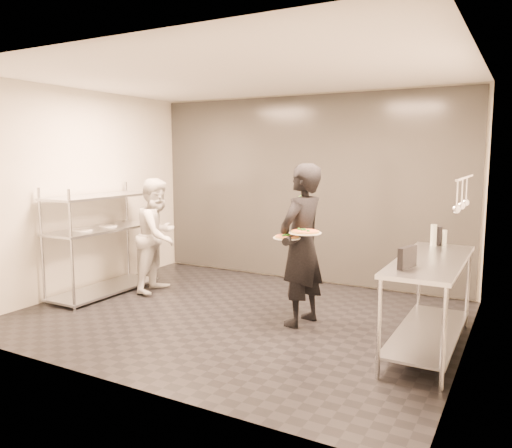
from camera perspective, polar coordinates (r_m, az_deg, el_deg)
The scene contains 13 objects.
room_shell at distance 6.80m, azimuth 2.85°, elevation 3.63°, with size 5.00×4.00×2.80m.
pass_rack at distance 7.18m, azimuth -17.14°, elevation -1.56°, with size 0.60×1.60×1.50m.
prep_counter at distance 5.14m, azimuth 19.25°, elevation -6.96°, with size 0.60×1.80×0.92m.
utensil_rail at distance 4.96m, azimuth 22.55°, elevation 3.15°, with size 0.07×1.20×0.31m.
waiter at distance 5.59m, azimuth 5.22°, elevation -2.42°, with size 0.66×0.43×1.81m, color black.
chef at distance 7.10m, azimuth -11.15°, elevation -1.27°, with size 0.77×0.60×1.59m, color silver.
pizza_plate_near at distance 5.41m, azimuth 3.54°, elevation -1.50°, with size 0.30×0.30×0.05m.
pizza_plate_far at distance 5.33m, azimuth 5.63°, elevation -0.92°, with size 0.35×0.35×0.05m.
salad_plate at distance 5.82m, azimuth 5.48°, elevation 2.82°, with size 0.30×0.30×0.07m.
pos_monitor at distance 4.58m, azimuth 16.90°, elevation -3.66°, with size 0.05×0.26×0.19m, color black.
bottle_green at distance 5.76m, azimuth 19.63°, elevation -1.21°, with size 0.07×0.07×0.24m, color gray.
bottle_clear at distance 5.84m, azimuth 20.73°, elevation -1.46°, with size 0.05×0.05×0.17m, color gray.
bottle_dark at distance 5.85m, azimuth 20.22°, elevation -1.27°, with size 0.06×0.06×0.20m, color black.
Camera 1 is at (2.96, -4.92, 1.91)m, focal length 35.00 mm.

